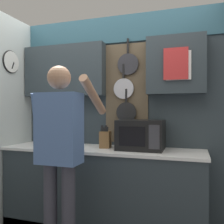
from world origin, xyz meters
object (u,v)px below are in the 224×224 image
(microwave, at_px, (141,135))
(knife_block, at_px, (105,139))
(person, at_px, (60,143))
(utensil_crock, at_px, (73,139))

(microwave, bearing_deg, knife_block, 179.93)
(knife_block, height_order, person, person)
(utensil_crock, bearing_deg, microwave, -0.13)
(knife_block, height_order, utensil_crock, utensil_crock)
(knife_block, bearing_deg, utensil_crock, 179.81)
(utensil_crock, distance_m, person, 0.70)
(microwave, relative_size, person, 0.28)
(person, bearing_deg, microwave, 48.28)
(microwave, height_order, utensil_crock, utensil_crock)
(utensil_crock, bearing_deg, person, -72.11)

